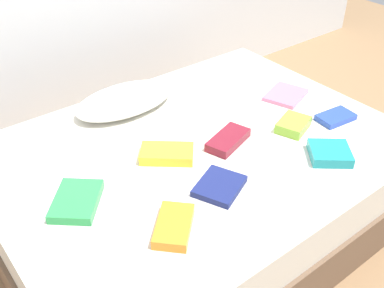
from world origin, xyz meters
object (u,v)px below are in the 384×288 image
bed (198,185)px  pillow (125,100)px  textbook_green (77,201)px  textbook_yellow (167,154)px  textbook_teal (330,153)px  textbook_blue (336,117)px  textbook_maroon (228,140)px  textbook_orange (174,226)px  textbook_navy (219,186)px  textbook_pink (286,95)px  textbook_lime (293,125)px

bed → pillow: bearing=100.4°
bed → textbook_green: 0.71m
textbook_yellow → textbook_teal: size_ratio=1.34×
textbook_blue → textbook_maroon: size_ratio=0.80×
pillow → textbook_blue: (0.82, -0.79, -0.03)m
textbook_blue → textbook_yellow: (-0.90, 0.27, 0.01)m
textbook_orange → textbook_maroon: size_ratio=0.92×
textbook_orange → textbook_navy: textbook_orange is taller
textbook_orange → textbook_pink: bearing=-22.1°
textbook_navy → textbook_maroon: bearing=17.8°
textbook_blue → textbook_pink: textbook_blue is taller
bed → textbook_blue: textbook_blue is taller
textbook_blue → textbook_yellow: size_ratio=0.79×
bed → textbook_pink: size_ratio=8.40×
textbook_lime → textbook_pink: size_ratio=0.75×
bed → textbook_orange: textbook_orange is taller
textbook_pink → textbook_yellow: bearing=164.4°
textbook_green → textbook_yellow: textbook_yellow is taller
textbook_teal → bed: bearing=82.5°
pillow → textbook_pink: size_ratio=2.41×
textbook_blue → textbook_teal: size_ratio=1.07×
textbook_blue → textbook_green: textbook_green is taller
textbook_blue → textbook_maroon: textbook_maroon is taller
pillow → textbook_lime: size_ratio=3.23×
textbook_lime → textbook_navy: size_ratio=0.85×
pillow → textbook_teal: size_ratio=3.12×
pillow → textbook_blue: bearing=-44.0°
textbook_navy → textbook_teal: size_ratio=1.14×
pillow → textbook_blue: size_ratio=2.93×
textbook_blue → textbook_yellow: textbook_yellow is taller
textbook_green → textbook_pink: size_ratio=1.01×
textbook_yellow → textbook_orange: bearing=-81.9°
textbook_blue → textbook_navy: 0.85m
textbook_orange → textbook_maroon: bearing=-14.9°
textbook_maroon → textbook_blue: bearing=-35.2°
textbook_yellow → pillow: bearing=120.9°
textbook_navy → textbook_teal: 0.57m
textbook_orange → textbook_teal: (0.85, -0.07, 0.00)m
textbook_green → textbook_maroon: textbook_maroon is taller
textbook_lime → textbook_maroon: bearing=142.8°
textbook_orange → textbook_blue: (1.15, 0.12, -0.01)m
textbook_maroon → textbook_teal: textbook_teal is taller
textbook_lime → textbook_teal: bearing=-120.3°
pillow → textbook_navy: pillow is taller
bed → textbook_orange: bearing=-137.9°
textbook_navy → textbook_teal: textbook_teal is taller
textbook_maroon → textbook_yellow: size_ratio=0.99×
textbook_lime → textbook_green: bearing=151.8°
textbook_navy → textbook_maroon: (0.25, 0.23, 0.01)m
textbook_teal → textbook_navy: bearing=114.6°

